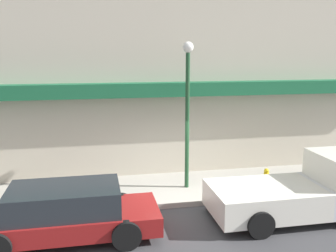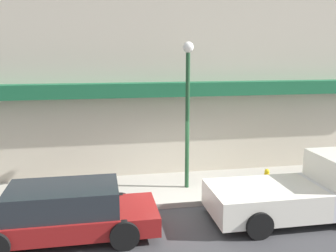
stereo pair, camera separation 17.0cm
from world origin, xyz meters
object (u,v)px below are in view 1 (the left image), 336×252
Objects in this scene: parked_car at (65,213)px; fire_hydrant at (266,177)px; pickup_truck at (309,190)px; street_lamp at (187,97)px.

fire_hydrant is at bearing 18.42° from parked_car.
parked_car is (-6.91, 0.00, -0.11)m from pickup_truck.
fire_hydrant is at bearing 98.10° from pickup_truck.
pickup_truck is 8.30× the size of fire_hydrant.
pickup_truck reaches higher than parked_car.
street_lamp reaches higher than pickup_truck.
street_lamp is at bearing 33.93° from parked_car.
parked_car is 7.75× the size of fire_hydrant.
street_lamp reaches higher than parked_car.
street_lamp is (3.87, 2.57, 2.60)m from parked_car.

